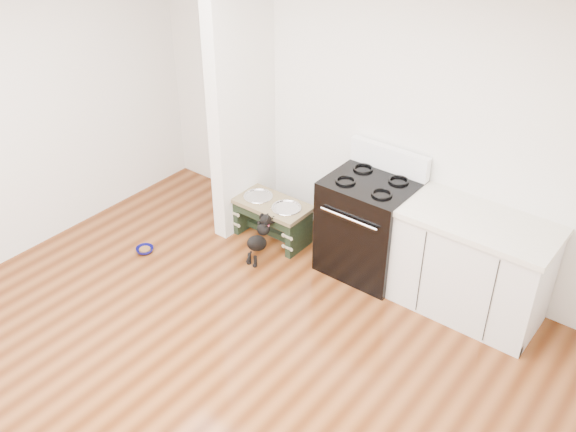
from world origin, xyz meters
name	(u,v)px	position (x,y,z in m)	size (l,w,h in m)	color
ground	(179,394)	(0.00, 0.00, 0.00)	(5.00, 5.00, 0.00)	#4C230D
room_shell	(155,207)	(0.00, 0.00, 1.62)	(5.00, 5.00, 5.00)	silver
partition_wall	(242,98)	(-1.18, 2.10, 1.35)	(0.15, 0.80, 2.70)	silver
oven_range	(369,224)	(0.25, 2.16, 0.48)	(0.76, 0.69, 1.14)	black
cabinet_run	(471,266)	(1.23, 2.18, 0.45)	(1.24, 0.64, 0.91)	silver
dog_feeder	(272,213)	(-0.74, 1.99, 0.30)	(0.76, 0.40, 0.43)	black
puppy	(260,237)	(-0.61, 1.64, 0.25)	(0.13, 0.39, 0.46)	black
floor_bowl	(145,250)	(-1.56, 1.05, 0.03)	(0.19, 0.19, 0.05)	#0D0C56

